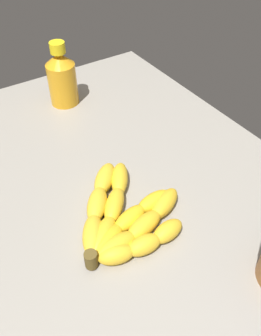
% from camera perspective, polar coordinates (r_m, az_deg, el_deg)
% --- Properties ---
extents(ground_plane, '(0.92, 0.63, 0.05)m').
position_cam_1_polar(ground_plane, '(0.68, -0.68, -3.64)').
color(ground_plane, gray).
extents(banana_bunch, '(0.22, 0.21, 0.03)m').
position_cam_1_polar(banana_bunch, '(0.59, -1.27, -8.03)').
color(banana_bunch, yellow).
rests_on(banana_bunch, ground_plane).
extents(honey_bottle, '(0.07, 0.07, 0.15)m').
position_cam_1_polar(honey_bottle, '(0.86, -11.14, 14.30)').
color(honey_bottle, orange).
rests_on(honey_bottle, ground_plane).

